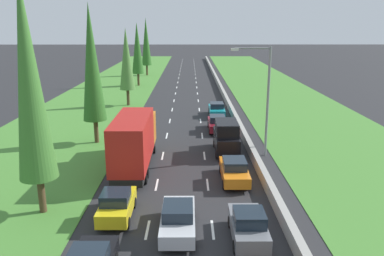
{
  "coord_description": "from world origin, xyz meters",
  "views": [
    {
      "loc": [
        0.53,
        -3.45,
        10.66
      ],
      "look_at": [
        0.74,
        32.33,
        0.97
      ],
      "focal_mm": 35.94,
      "sensor_mm": 36.0,
      "label": 1
    }
  ],
  "objects_px": {
    "poplar_tree_second": "(92,63)",
    "silver_sedan_centre_lane": "(178,219)",
    "black_van_right_lane": "(226,137)",
    "poplar_tree_fifth": "(146,42)",
    "yellow_hatchback_left_lane": "(117,205)",
    "teal_sedan_right_lane": "(217,109)",
    "poplar_tree_fourth": "(137,48)",
    "poplar_tree_nearest": "(29,79)",
    "poplar_tree_third": "(126,59)",
    "orange_sedan_right_lane": "(234,170)",
    "grey_hatchback_right_lane": "(248,225)",
    "street_light_mast": "(264,94)",
    "maroon_sedan_right_lane": "(217,123)",
    "red_box_truck_left_lane": "(134,141)"
  },
  "relations": [
    {
      "from": "poplar_tree_second",
      "to": "silver_sedan_centre_lane",
      "type": "bearing_deg",
      "value": -63.38
    },
    {
      "from": "black_van_right_lane",
      "to": "poplar_tree_fifth",
      "type": "bearing_deg",
      "value": 103.35
    },
    {
      "from": "yellow_hatchback_left_lane",
      "to": "poplar_tree_fifth",
      "type": "relative_size",
      "value": 0.33
    },
    {
      "from": "teal_sedan_right_lane",
      "to": "poplar_tree_fourth",
      "type": "height_order",
      "value": "poplar_tree_fourth"
    },
    {
      "from": "poplar_tree_nearest",
      "to": "black_van_right_lane",
      "type": "bearing_deg",
      "value": 42.35
    },
    {
      "from": "poplar_tree_third",
      "to": "poplar_tree_fourth",
      "type": "xyz_separation_m",
      "value": [
        -0.84,
        17.29,
        0.38
      ]
    },
    {
      "from": "orange_sedan_right_lane",
      "to": "poplar_tree_fourth",
      "type": "relative_size",
      "value": 0.41
    },
    {
      "from": "yellow_hatchback_left_lane",
      "to": "silver_sedan_centre_lane",
      "type": "distance_m",
      "value": 3.84
    },
    {
      "from": "grey_hatchback_right_lane",
      "to": "street_light_mast",
      "type": "bearing_deg",
      "value": 77.0
    },
    {
      "from": "orange_sedan_right_lane",
      "to": "poplar_tree_fourth",
      "type": "xyz_separation_m",
      "value": [
        -12.28,
        43.44,
        5.75
      ]
    },
    {
      "from": "maroon_sedan_right_lane",
      "to": "poplar_tree_fourth",
      "type": "distance_m",
      "value": 33.12
    },
    {
      "from": "yellow_hatchback_left_lane",
      "to": "poplar_tree_nearest",
      "type": "distance_m",
      "value": 8.33
    },
    {
      "from": "silver_sedan_centre_lane",
      "to": "poplar_tree_nearest",
      "type": "bearing_deg",
      "value": 163.66
    },
    {
      "from": "street_light_mast",
      "to": "grey_hatchback_right_lane",
      "type": "bearing_deg",
      "value": -103.0
    },
    {
      "from": "maroon_sedan_right_lane",
      "to": "silver_sedan_centre_lane",
      "type": "bearing_deg",
      "value": -99.76
    },
    {
      "from": "orange_sedan_right_lane",
      "to": "teal_sedan_right_lane",
      "type": "relative_size",
      "value": 1.0
    },
    {
      "from": "grey_hatchback_right_lane",
      "to": "teal_sedan_right_lane",
      "type": "distance_m",
      "value": 27.48
    },
    {
      "from": "red_box_truck_left_lane",
      "to": "silver_sedan_centre_lane",
      "type": "xyz_separation_m",
      "value": [
        3.56,
        -9.49,
        -1.37
      ]
    },
    {
      "from": "teal_sedan_right_lane",
      "to": "poplar_tree_fifth",
      "type": "relative_size",
      "value": 0.38
    },
    {
      "from": "poplar_tree_third",
      "to": "red_box_truck_left_lane",
      "type": "bearing_deg",
      "value": -79.97
    },
    {
      "from": "orange_sedan_right_lane",
      "to": "poplar_tree_fifth",
      "type": "bearing_deg",
      "value": 101.99
    },
    {
      "from": "red_box_truck_left_lane",
      "to": "maroon_sedan_right_lane",
      "type": "distance_m",
      "value": 12.71
    },
    {
      "from": "yellow_hatchback_left_lane",
      "to": "poplar_tree_nearest",
      "type": "height_order",
      "value": "poplar_tree_nearest"
    },
    {
      "from": "orange_sedan_right_lane",
      "to": "black_van_right_lane",
      "type": "bearing_deg",
      "value": 90.08
    },
    {
      "from": "red_box_truck_left_lane",
      "to": "poplar_tree_fifth",
      "type": "height_order",
      "value": "poplar_tree_fifth"
    },
    {
      "from": "yellow_hatchback_left_lane",
      "to": "maroon_sedan_right_lane",
      "type": "height_order",
      "value": "yellow_hatchback_left_lane"
    },
    {
      "from": "yellow_hatchback_left_lane",
      "to": "black_van_right_lane",
      "type": "height_order",
      "value": "black_van_right_lane"
    },
    {
      "from": "grey_hatchback_right_lane",
      "to": "red_box_truck_left_lane",
      "type": "distance_m",
      "value": 12.56
    },
    {
      "from": "red_box_truck_left_lane",
      "to": "yellow_hatchback_left_lane",
      "type": "bearing_deg",
      "value": -89.59
    },
    {
      "from": "black_van_right_lane",
      "to": "street_light_mast",
      "type": "distance_m",
      "value": 4.84
    },
    {
      "from": "black_van_right_lane",
      "to": "poplar_tree_fifth",
      "type": "relative_size",
      "value": 0.41
    },
    {
      "from": "poplar_tree_fifth",
      "to": "poplar_tree_third",
      "type": "bearing_deg",
      "value": -88.45
    },
    {
      "from": "orange_sedan_right_lane",
      "to": "poplar_tree_second",
      "type": "relative_size",
      "value": 0.36
    },
    {
      "from": "grey_hatchback_right_lane",
      "to": "poplar_tree_nearest",
      "type": "height_order",
      "value": "poplar_tree_nearest"
    },
    {
      "from": "black_van_right_lane",
      "to": "poplar_tree_second",
      "type": "bearing_deg",
      "value": 165.51
    },
    {
      "from": "black_van_right_lane",
      "to": "teal_sedan_right_lane",
      "type": "xyz_separation_m",
      "value": [
        0.13,
        13.72,
        -0.59
      ]
    },
    {
      "from": "silver_sedan_centre_lane",
      "to": "poplar_tree_third",
      "type": "xyz_separation_m",
      "value": [
        -7.72,
        33.05,
        5.37
      ]
    },
    {
      "from": "red_box_truck_left_lane",
      "to": "street_light_mast",
      "type": "height_order",
      "value": "street_light_mast"
    },
    {
      "from": "poplar_tree_nearest",
      "to": "poplar_tree_fourth",
      "type": "height_order",
      "value": "poplar_tree_nearest"
    },
    {
      "from": "poplar_tree_fourth",
      "to": "black_van_right_lane",
      "type": "bearing_deg",
      "value": -71.82
    },
    {
      "from": "poplar_tree_nearest",
      "to": "poplar_tree_fifth",
      "type": "bearing_deg",
      "value": 90.55
    },
    {
      "from": "silver_sedan_centre_lane",
      "to": "street_light_mast",
      "type": "height_order",
      "value": "street_light_mast"
    },
    {
      "from": "yellow_hatchback_left_lane",
      "to": "red_box_truck_left_lane",
      "type": "relative_size",
      "value": 0.41
    },
    {
      "from": "yellow_hatchback_left_lane",
      "to": "poplar_tree_second",
      "type": "height_order",
      "value": "poplar_tree_second"
    },
    {
      "from": "poplar_tree_third",
      "to": "poplar_tree_second",
      "type": "bearing_deg",
      "value": -91.04
    },
    {
      "from": "yellow_hatchback_left_lane",
      "to": "maroon_sedan_right_lane",
      "type": "distance_m",
      "value": 19.69
    },
    {
      "from": "poplar_tree_third",
      "to": "street_light_mast",
      "type": "height_order",
      "value": "poplar_tree_third"
    },
    {
      "from": "poplar_tree_third",
      "to": "poplar_tree_fifth",
      "type": "distance_m",
      "value": 31.77
    },
    {
      "from": "street_light_mast",
      "to": "poplar_tree_fifth",
      "type": "bearing_deg",
      "value": 106.14
    },
    {
      "from": "orange_sedan_right_lane",
      "to": "street_light_mast",
      "type": "height_order",
      "value": "street_light_mast"
    }
  ]
}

